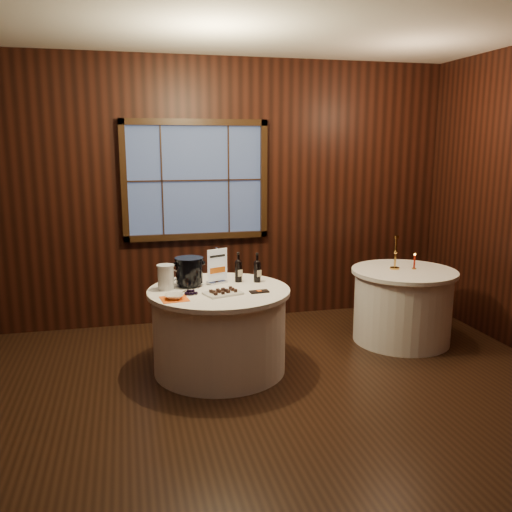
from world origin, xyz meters
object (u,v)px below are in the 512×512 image
object	(u,v)px
main_table	(220,330)
glass_pitcher	(166,277)
port_bottle_right	(257,269)
chocolate_box	(259,292)
side_table	(402,305)
sign_stand	(217,271)
chocolate_plate	(223,292)
cracker_bowl	(174,297)
brass_candlestick	(395,257)
port_bottle_left	(238,269)
red_candle	(414,263)
ice_bucket	(189,271)
grape_bunch	(191,292)

from	to	relation	value
main_table	glass_pitcher	distance (m)	0.68
port_bottle_right	chocolate_box	bearing A→B (deg)	-122.69
side_table	sign_stand	size ratio (longest dim) A/B	3.18
chocolate_plate	cracker_bowl	distance (m)	0.43
chocolate_box	brass_candlestick	xyz separation A→B (m)	(1.59, 0.55, 0.12)
chocolate_box	glass_pitcher	world-z (taller)	glass_pitcher
port_bottle_right	side_table	bearing A→B (deg)	-16.95
port_bottle_left	chocolate_box	distance (m)	0.44
brass_candlestick	red_candle	world-z (taller)	brass_candlestick
port_bottle_left	ice_bucket	size ratio (longest dim) A/B	1.07
cracker_bowl	port_bottle_right	bearing A→B (deg)	26.17
main_table	ice_bucket	world-z (taller)	ice_bucket
port_bottle_left	cracker_bowl	xyz separation A→B (m)	(-0.64, -0.45, -0.10)
cracker_bowl	chocolate_plate	bearing A→B (deg)	7.22
main_table	side_table	size ratio (longest dim) A/B	1.19
sign_stand	port_bottle_left	xyz separation A→B (m)	(0.21, 0.01, 0.01)
sign_stand	chocolate_box	bearing A→B (deg)	-74.70
sign_stand	port_bottle_left	world-z (taller)	sign_stand
ice_bucket	cracker_bowl	size ratio (longest dim) A/B	1.71
glass_pitcher	cracker_bowl	size ratio (longest dim) A/B	1.45
port_bottle_left	chocolate_box	bearing A→B (deg)	-94.43
chocolate_box	main_table	bearing A→B (deg)	145.50
side_table	brass_candlestick	world-z (taller)	brass_candlestick
main_table	port_bottle_right	world-z (taller)	port_bottle_right
glass_pitcher	red_candle	world-z (taller)	glass_pitcher
port_bottle_right	chocolate_plate	world-z (taller)	port_bottle_right
glass_pitcher	chocolate_plate	bearing A→B (deg)	-55.82
side_table	brass_candlestick	distance (m)	0.52
ice_bucket	brass_candlestick	xyz separation A→B (m)	(2.16, 0.19, -0.01)
side_table	grape_bunch	distance (m)	2.34
sign_stand	red_candle	distance (m)	2.10
side_table	red_candle	distance (m)	0.46
main_table	grape_bunch	xyz separation A→B (m)	(-0.27, -0.12, 0.40)
chocolate_plate	grape_bunch	distance (m)	0.28
chocolate_box	port_bottle_right	bearing A→B (deg)	75.05
chocolate_plate	cracker_bowl	xyz separation A→B (m)	(-0.42, -0.05, 0.00)
side_table	red_candle	world-z (taller)	red_candle
main_table	cracker_bowl	xyz separation A→B (m)	(-0.42, -0.23, 0.41)
main_table	glass_pitcher	bearing A→B (deg)	167.82
sign_stand	port_bottle_right	size ratio (longest dim) A/B	1.22
grape_bunch	brass_candlestick	size ratio (longest dim) A/B	0.52
main_table	port_bottle_left	bearing A→B (deg)	43.87
port_bottle_left	brass_candlestick	world-z (taller)	brass_candlestick
main_table	chocolate_plate	xyz separation A→B (m)	(0.00, -0.18, 0.40)
glass_pitcher	cracker_bowl	bearing A→B (deg)	-107.96
main_table	sign_stand	bearing A→B (deg)	85.29
port_bottle_left	glass_pitcher	xyz separation A→B (m)	(-0.68, -0.12, -0.01)
port_bottle_left	chocolate_plate	xyz separation A→B (m)	(-0.22, -0.40, -0.11)
ice_bucket	grape_bunch	bearing A→B (deg)	-95.03
side_table	cracker_bowl	distance (m)	2.51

